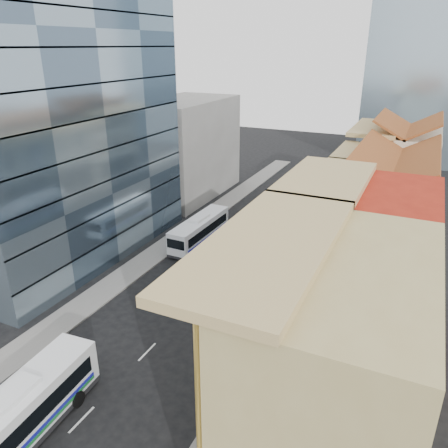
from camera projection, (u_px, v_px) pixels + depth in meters
The scene contains 13 objects.
ground at pixel (70, 432), 25.77m from camera, with size 200.00×200.00×0.00m, color black.
sidewalk_right at pixel (308, 288), 40.84m from camera, with size 3.00×90.00×0.15m, color slate.
sidewalk_left at pixel (155, 254), 47.49m from camera, with size 3.00×90.00×0.15m, color slate.
shophouse_tan at pixel (336, 367), 22.19m from camera, with size 8.00×14.00×12.00m, color tan.
shophouse_red at pixel (369, 266), 32.24m from camera, with size 8.00×10.00×12.00m, color #A92413.
shophouse_cream_near at pixel (383, 232), 40.58m from camera, with size 8.00×9.00×10.00m, color silver.
shophouse_cream_mid at pixel (392, 203), 48.12m from camera, with size 8.00×9.00×10.00m, color silver.
shophouse_cream_far at pixel (401, 175), 56.72m from camera, with size 8.00×12.00×11.00m, color silver.
office_tower at pixel (56, 113), 42.62m from camera, with size 12.00×26.00×30.00m, color #3F5265.
office_block_far at pixel (185, 148), 64.54m from camera, with size 10.00×18.00×14.00m, color gray.
bus_left_near at pixel (16, 418), 24.42m from camera, with size 2.70×11.51×3.69m, color white, non-canonical shape.
bus_left_far at pixel (200, 230), 49.68m from camera, with size 2.41×10.29×3.30m, color white, non-canonical shape.
bus_right at pixel (276, 264), 41.47m from camera, with size 2.68×11.44×3.67m, color white, non-canonical shape.
Camera 1 is at (16.37, -13.48, 21.18)m, focal length 35.00 mm.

